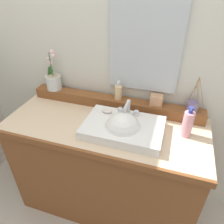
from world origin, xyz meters
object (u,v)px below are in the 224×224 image
object	(u,v)px
potted_plant	(53,79)
soap_dispenser	(118,92)
sink_basin	(123,129)
trinket_box	(156,100)
lotion_bottle	(188,124)
soap_bar	(107,111)
reed_diffuser	(192,106)

from	to	relation	value
potted_plant	soap_dispenser	bearing A→B (deg)	0.35
sink_basin	soap_dispenser	distance (m)	0.32
trinket_box	lotion_bottle	distance (m)	0.28
soap_bar	soap_dispenser	size ratio (longest dim) A/B	0.51
sink_basin	soap_bar	size ratio (longest dim) A/B	7.08
potted_plant	reed_diffuser	distance (m)	1.04
soap_bar	trinket_box	bearing A→B (deg)	30.81
potted_plant	soap_bar	bearing A→B (deg)	-19.00
soap_bar	potted_plant	bearing A→B (deg)	161.00
soap_dispenser	lotion_bottle	bearing A→B (deg)	-20.23
soap_bar	lotion_bottle	xyz separation A→B (m)	(0.51, -0.00, 0.02)
soap_bar	reed_diffuser	world-z (taller)	reed_diffuser
soap_bar	lotion_bottle	bearing A→B (deg)	-0.53
soap_bar	potted_plant	world-z (taller)	potted_plant
soap_dispenser	potted_plant	bearing A→B (deg)	-179.65
trinket_box	sink_basin	bearing A→B (deg)	-125.21
sink_basin	lotion_bottle	bearing A→B (deg)	14.06
potted_plant	reed_diffuser	bearing A→B (deg)	0.09
sink_basin	soap_dispenser	bearing A→B (deg)	112.36
soap_dispenser	reed_diffuser	distance (m)	0.51
sink_basin	trinket_box	size ratio (longest dim) A/B	5.87
lotion_bottle	sink_basin	bearing A→B (deg)	-165.94
trinket_box	potted_plant	bearing A→B (deg)	175.29
potted_plant	trinket_box	world-z (taller)	potted_plant
soap_bar	soap_dispenser	bearing A→B (deg)	82.48
trinket_box	reed_diffuser	bearing A→B (deg)	-5.71
potted_plant	lotion_bottle	bearing A→B (deg)	-9.92
reed_diffuser	lotion_bottle	bearing A→B (deg)	-96.98
soap_bar	trinket_box	size ratio (longest dim) A/B	0.83
soap_bar	reed_diffuser	bearing A→B (deg)	18.04
reed_diffuser	potted_plant	bearing A→B (deg)	-179.91
reed_diffuser	soap_bar	bearing A→B (deg)	-161.96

